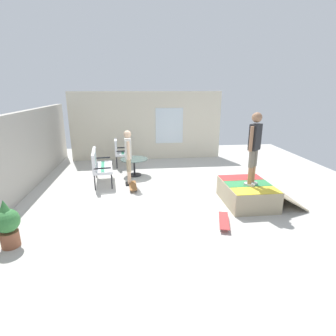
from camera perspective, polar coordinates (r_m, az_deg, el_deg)
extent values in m
cube|color=beige|center=(7.46, 0.40, -5.50)|extent=(12.00, 12.00, 0.10)
cube|color=#ADA89E|center=(7.75, -30.42, 1.88)|extent=(9.00, 0.20, 2.19)
cube|color=beige|center=(10.76, -4.62, 9.07)|extent=(0.20, 6.00, 2.69)
cube|color=silver|center=(10.71, 0.27, 9.13)|extent=(0.03, 1.10, 1.40)
cube|color=tan|center=(6.93, 16.68, -5.30)|extent=(1.45, 1.14, 0.52)
cube|color=yellow|center=(6.43, 18.53, -4.67)|extent=(0.47, 1.09, 0.01)
cube|color=#338C4C|center=(6.83, 16.87, -3.23)|extent=(0.47, 1.09, 0.01)
cube|color=red|center=(7.25, 15.40, -1.96)|extent=(0.47, 1.09, 0.01)
cylinder|color=#B2B2B7|center=(6.65, 12.60, -3.74)|extent=(1.38, 0.06, 0.05)
cube|color=tan|center=(7.33, 23.08, -4.97)|extent=(1.40, 0.75, 0.43)
cylinder|color=black|center=(7.75, -12.08, -2.88)|extent=(0.04, 0.04, 0.44)
cylinder|color=black|center=(8.86, -12.26, -0.39)|extent=(0.04, 0.04, 0.44)
cylinder|color=black|center=(7.77, -15.54, -3.10)|extent=(0.04, 0.04, 0.44)
cylinder|color=black|center=(8.88, -15.28, -0.58)|extent=(0.04, 0.04, 0.44)
cube|color=silver|center=(8.23, -13.91, 0.06)|extent=(1.31, 0.69, 0.08)
cube|color=#338C66|center=(8.22, -13.93, 0.34)|extent=(1.21, 0.24, 0.00)
cube|color=silver|center=(8.17, -15.70, 1.90)|extent=(1.25, 0.23, 0.50)
cube|color=#338C66|center=(8.17, -15.70, 1.90)|extent=(0.11, 0.10, 0.46)
cube|color=black|center=(7.61, -14.03, -0.07)|extent=(0.09, 0.47, 0.04)
cube|color=black|center=(8.77, -13.96, 2.17)|extent=(0.09, 0.47, 0.04)
cylinder|color=black|center=(9.70, -8.26, 1.32)|extent=(0.04, 0.04, 0.44)
cylinder|color=black|center=(10.22, -8.43, 2.11)|extent=(0.04, 0.04, 0.44)
cylinder|color=black|center=(9.69, -11.03, 1.16)|extent=(0.04, 0.04, 0.44)
cylinder|color=black|center=(10.22, -11.06, 1.97)|extent=(0.04, 0.04, 0.44)
cube|color=silver|center=(9.89, -9.77, 3.10)|extent=(0.66, 0.60, 0.08)
cube|color=#338C66|center=(9.88, -9.78, 3.34)|extent=(0.59, 0.15, 0.00)
cube|color=silver|center=(9.83, -11.23, 4.67)|extent=(0.62, 0.13, 0.50)
cube|color=#338C66|center=(9.83, -11.23, 4.67)|extent=(0.11, 0.09, 0.46)
cube|color=black|center=(9.57, -9.76, 3.63)|extent=(0.08, 0.47, 0.04)
cube|color=black|center=(10.14, -9.86, 4.36)|extent=(0.08, 0.47, 0.04)
cylinder|color=black|center=(8.81, -7.28, 0.13)|extent=(0.06, 0.06, 0.55)
cylinder|color=black|center=(8.88, -7.22, -1.48)|extent=(0.44, 0.44, 0.03)
cylinder|color=#425651|center=(8.73, -7.35, 1.92)|extent=(0.90, 0.90, 0.02)
cube|color=black|center=(8.00, -8.29, -3.55)|extent=(0.13, 0.25, 0.05)
cylinder|color=beige|center=(7.92, -8.35, -2.07)|extent=(0.10, 0.10, 0.39)
cylinder|color=tan|center=(7.81, -8.47, 0.60)|extent=(0.13, 0.13, 0.39)
cube|color=black|center=(8.16, -8.35, -3.14)|extent=(0.13, 0.25, 0.05)
cylinder|color=beige|center=(8.09, -8.42, -1.69)|extent=(0.10, 0.10, 0.39)
cylinder|color=tan|center=(7.97, -8.54, 0.94)|extent=(0.13, 0.13, 0.39)
cube|color=silver|center=(7.77, -8.66, 4.15)|extent=(0.33, 0.21, 0.57)
sphere|color=beige|center=(7.69, -8.79, 7.23)|extent=(0.22, 0.22, 0.22)
cylinder|color=beige|center=(7.58, -8.57, 3.68)|extent=(0.08, 0.08, 0.54)
cylinder|color=beige|center=(7.97, -8.72, 4.32)|extent=(0.08, 0.08, 0.54)
cube|color=silver|center=(6.83, 17.75, -3.04)|extent=(0.25, 0.24, 0.05)
cylinder|color=#9E7051|center=(6.76, 17.92, -1.21)|extent=(0.10, 0.10, 0.41)
cylinder|color=slate|center=(6.65, 18.24, 2.16)|extent=(0.13, 0.13, 0.41)
cube|color=silver|center=(6.68, 17.15, -3.43)|extent=(0.25, 0.24, 0.05)
cylinder|color=#9E7051|center=(6.61, 17.32, -1.55)|extent=(0.10, 0.10, 0.41)
cylinder|color=slate|center=(6.50, 17.63, 1.89)|extent=(0.13, 0.13, 0.41)
cube|color=#262628|center=(6.47, 18.34, 6.38)|extent=(0.35, 0.36, 0.61)
sphere|color=#9E7051|center=(6.41, 18.71, 10.33)|extent=(0.23, 0.23, 0.23)
cylinder|color=#9E7051|center=(6.66, 19.02, 6.41)|extent=(0.08, 0.08, 0.58)
cylinder|color=#9E7051|center=(6.29, 17.59, 5.99)|extent=(0.08, 0.08, 0.58)
cube|color=brown|center=(7.71, -7.62, -3.76)|extent=(0.81, 0.26, 0.02)
cylinder|color=#333333|center=(8.00, -7.14, -3.47)|extent=(0.06, 0.03, 0.06)
cylinder|color=#333333|center=(7.99, -8.29, -3.54)|extent=(0.06, 0.03, 0.06)
cylinder|color=#333333|center=(7.48, -6.86, -4.94)|extent=(0.06, 0.03, 0.06)
cylinder|color=#333333|center=(7.47, -8.09, -5.01)|extent=(0.06, 0.03, 0.06)
cube|color=#B23838|center=(5.84, 12.02, -11.03)|extent=(0.82, 0.40, 0.02)
cylinder|color=silver|center=(6.12, 12.62, -10.38)|extent=(0.06, 0.04, 0.06)
cylinder|color=silver|center=(6.11, 11.10, -10.33)|extent=(0.06, 0.04, 0.06)
cylinder|color=silver|center=(5.63, 12.95, -12.96)|extent=(0.06, 0.04, 0.06)
cylinder|color=silver|center=(5.62, 11.29, -12.92)|extent=(0.06, 0.04, 0.06)
cylinder|color=brown|center=(5.76, -30.97, -13.03)|extent=(0.32, 0.32, 0.30)
sphere|color=#387F3D|center=(5.60, -31.54, -9.71)|extent=(0.44, 0.44, 0.44)
cone|color=#387F3D|center=(5.50, -31.96, -7.26)|extent=(0.24, 0.24, 0.28)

